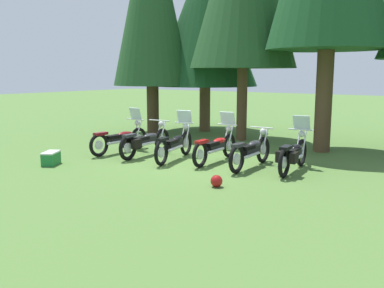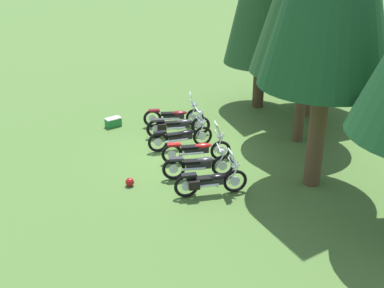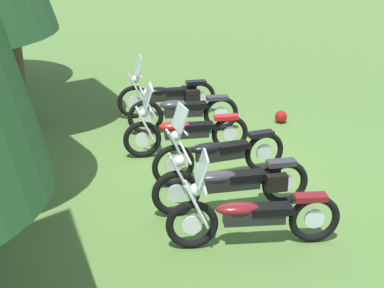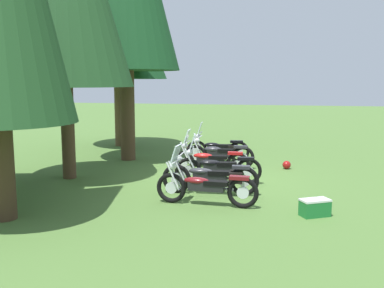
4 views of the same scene
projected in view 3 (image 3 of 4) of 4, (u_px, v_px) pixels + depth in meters
The scene contains 8 objects.
ground_plane at pixel (200, 165), 10.02m from camera, with size 80.00×80.00×0.00m, color #4C7033.
motorcycle_0 at pixel (252, 215), 7.45m from camera, with size 0.76×2.37×1.36m.
motorcycle_1 at pixel (235, 183), 8.36m from camera, with size 0.77×2.42×1.02m.
motorcycle_2 at pixel (218, 153), 9.34m from camera, with size 0.75×2.34×1.37m.
motorcycle_3 at pixel (185, 131), 10.32m from camera, with size 0.61×2.35×1.36m.
motorcycle_4 at pixel (183, 111), 11.37m from camera, with size 0.67×2.28×1.02m.
motorcycle_5 at pixel (168, 95), 12.34m from camera, with size 0.69×2.20×1.38m.
dropped_helmet at pixel (281, 117), 12.02m from camera, with size 0.27×0.27×0.27m, color maroon.
Camera 3 is at (-9.03, 1.35, 4.16)m, focal length 52.39 mm.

